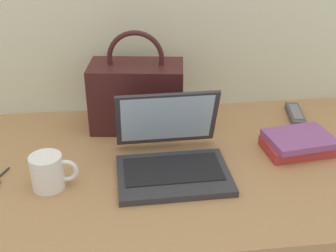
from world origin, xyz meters
name	(u,v)px	position (x,y,z in m)	size (l,w,h in m)	color
desk	(166,166)	(0.00, 0.00, 0.01)	(1.60, 0.76, 0.03)	#A87A4C
laptop	(171,155)	(0.01, -0.03, 0.07)	(0.31, 0.30, 0.21)	#2D2D33
coffee_mug	(48,172)	(-0.32, -0.08, 0.08)	(0.13, 0.09, 0.10)	white
remote_control_near	(295,115)	(0.48, 0.23, 0.04)	(0.07, 0.17, 0.02)	#4C4C51
handbag	(137,95)	(-0.07, 0.24, 0.15)	(0.32, 0.20, 0.33)	#3F1919
book_stack	(299,143)	(0.41, 0.02, 0.06)	(0.22, 0.17, 0.05)	#B23333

